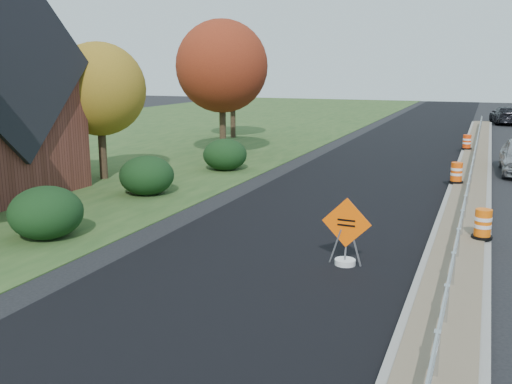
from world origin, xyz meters
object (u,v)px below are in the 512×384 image
at_px(barrel_median_near, 483,224).
at_px(barrel_median_mid, 456,173).
at_px(car_dark_far, 505,115).
at_px(caution_sign, 346,248).
at_px(barrel_median_far, 467,142).

distance_m(barrel_median_near, barrel_median_mid, 7.95).
distance_m(barrel_median_mid, car_dark_far, 30.47).
distance_m(caution_sign, car_dark_far, 41.39).
height_order(barrel_median_near, car_dark_far, car_dark_far).
relative_size(caution_sign, car_dark_far, 0.33).
distance_m(caution_sign, barrel_median_near, 4.26).
relative_size(barrel_median_mid, car_dark_far, 0.16).
bearing_deg(car_dark_far, barrel_median_far, 75.50).
bearing_deg(caution_sign, barrel_median_mid, 81.99).
height_order(caution_sign, barrel_median_mid, caution_sign).
distance_m(barrel_median_near, barrel_median_far, 18.49).
bearing_deg(barrel_median_mid, car_dark_far, 85.45).
xyz_separation_m(barrel_median_mid, car_dark_far, (2.42, 30.37, 0.13)).
distance_m(barrel_median_far, car_dark_far, 19.94).
xyz_separation_m(caution_sign, barrel_median_mid, (2.00, 10.78, 0.19)).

